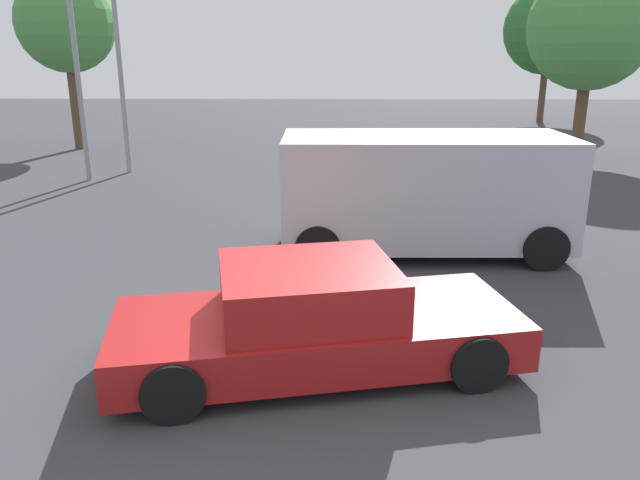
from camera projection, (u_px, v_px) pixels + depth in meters
name	position (u px, v px, depth m)	size (l,w,h in m)	color
ground_plane	(290.00, 371.00, 6.99)	(80.00, 80.00, 0.00)	#38383D
sedan_foreground	(315.00, 321.00, 6.96)	(4.82, 2.63, 1.23)	maroon
van_white	(424.00, 190.00, 10.84)	(4.98, 2.28, 2.09)	#B2B7C1
pedestrian	(523.00, 169.00, 13.91)	(0.45, 0.45, 1.56)	black
light_post_mid	(74.00, 40.00, 16.10)	(0.44, 0.44, 5.38)	gray
light_post_far	(115.00, 20.00, 17.02)	(0.44, 0.44, 6.32)	gray
tree_back_left	(591.00, 27.00, 19.64)	(4.01, 4.01, 6.20)	brown
tree_back_center	(66.00, 24.00, 21.32)	(3.38, 3.38, 6.07)	brown
tree_back_right	(549.00, 29.00, 29.74)	(4.33, 4.33, 6.62)	brown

